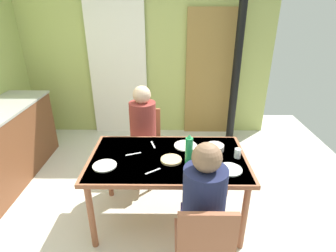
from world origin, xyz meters
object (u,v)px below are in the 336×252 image
person_near_diner (204,198)px  water_bottle_green_near (189,150)px  chair_near_diner (204,244)px  person_far_diner (143,123)px  serving_bowl_center (215,147)px  chair_far_diner (145,140)px  dining_table (168,164)px

person_near_diner → water_bottle_green_near: bearing=97.4°
chair_near_diner → person_near_diner: bearing=90.0°
chair_near_diner → person_far_diner: bearing=111.1°
water_bottle_green_near → serving_bowl_center: 0.37m
water_bottle_green_near → person_near_diner: bearing=-82.6°
person_far_diner → chair_near_diner: bearing=111.1°
person_near_diner → serving_bowl_center: (0.20, 0.79, -0.03)m
chair_near_diner → chair_far_diner: same height
person_far_diner → serving_bowl_center: person_far_diner is taller
person_near_diner → water_bottle_green_near: size_ratio=2.74×
chair_far_diner → person_near_diner: size_ratio=1.13×
dining_table → chair_far_diner: size_ratio=1.68×
water_bottle_green_near → serving_bowl_center: water_bottle_green_near is taller
serving_bowl_center → chair_near_diner: bearing=-102.2°
chair_far_diner → person_far_diner: size_ratio=1.13×
serving_bowl_center → chair_far_diner: bearing=139.5°
chair_far_diner → chair_near_diner: bearing=109.4°
chair_near_diner → serving_bowl_center: bearing=77.8°
person_far_diner → water_bottle_green_near: 0.88m
chair_near_diner → serving_bowl_center: (0.20, 0.92, 0.25)m
person_far_diner → serving_bowl_center: bearing=146.1°
chair_far_diner → water_bottle_green_near: bearing=118.7°
water_bottle_green_near → chair_near_diner: bearing=-84.0°
chair_far_diner → water_bottle_green_near: (0.48, -0.88, 0.36)m
dining_table → water_bottle_green_near: water_bottle_green_near is taller
person_far_diner → chair_far_diner: bearing=-90.0°
water_bottle_green_near → person_far_diner: bearing=122.9°
person_near_diner → person_far_diner: (-0.55, 1.29, 0.00)m
chair_far_diner → serving_bowl_center: chair_far_diner is taller
person_near_diner → water_bottle_green_near: 0.56m
chair_near_diner → water_bottle_green_near: water_bottle_green_near is taller
chair_near_diner → serving_bowl_center: chair_near_diner is taller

